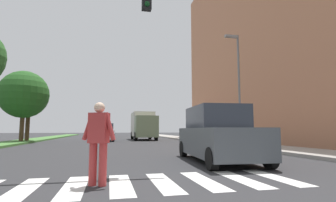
{
  "coord_description": "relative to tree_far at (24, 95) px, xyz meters",
  "views": [
    {
      "loc": [
        -0.72,
        1.53,
        1.12
      ],
      "look_at": [
        2.86,
        16.87,
        2.9
      ],
      "focal_mm": 27.17,
      "sensor_mm": 36.0,
      "label": 1
    }
  ],
  "objects": [
    {
      "name": "ground_plane",
      "position": [
        8.06,
        4.0,
        -4.2
      ],
      "size": [
        140.0,
        140.0,
        0.0
      ],
      "primitive_type": "plane",
      "color": "#2D2D30"
    },
    {
      "name": "crosswalk",
      "position": [
        8.06,
        -19.01,
        -4.2
      ],
      "size": [
        6.75,
        2.2,
        0.01
      ],
      "color": "silver",
      "rests_on": "ground_plane"
    },
    {
      "name": "median_strip",
      "position": [
        -0.14,
        2.0,
        -4.13
      ],
      "size": [
        2.47,
        64.0,
        0.15
      ],
      "primitive_type": "cube",
      "color": "#477A38",
      "rests_on": "ground_plane"
    },
    {
      "name": "tree_far",
      "position": [
        0.0,
        0.0,
        0.0
      ],
      "size": [
        4.16,
        4.16,
        6.14
      ],
      "color": "#4C3823",
      "rests_on": "median_strip"
    },
    {
      "name": "tree_distant",
      "position": [
        0.12,
        1.17,
        -0.48
      ],
      "size": [
        2.82,
        2.82,
        5.02
      ],
      "color": "#4C3823",
      "rests_on": "median_strip"
    },
    {
      "name": "apartment_block_right",
      "position": [
        25.29,
        -4.0,
        6.27
      ],
      "size": [
        11.38,
        32.05,
        20.94
      ],
      "primitive_type": "cube",
      "color": "tan",
      "rests_on": "ground_plane"
    },
    {
      "name": "sidewalk_right",
      "position": [
        16.45,
        2.0,
        -4.13
      ],
      "size": [
        3.0,
        64.0,
        0.15
      ],
      "primitive_type": "cube",
      "color": "#9E9991",
      "rests_on": "ground_plane"
    },
    {
      "name": "street_lamp_right",
      "position": [
        15.86,
        -8.94,
        0.39
      ],
      "size": [
        1.02,
        0.24,
        7.5
      ],
      "color": "slate",
      "rests_on": "sidewalk_right"
    },
    {
      "name": "pedestrian_performer",
      "position": [
        7.15,
        -19.02,
        -3.27
      ],
      "size": [
        0.71,
        0.41,
        1.69
      ],
      "color": "#B23333",
      "rests_on": "ground_plane"
    },
    {
      "name": "suv_crossing",
      "position": [
        11.16,
        -15.93,
        -3.27
      ],
      "size": [
        2.28,
        4.73,
        1.97
      ],
      "color": "#474C51",
      "rests_on": "ground_plane"
    },
    {
      "name": "sedan_midblock",
      "position": [
        7.03,
        1.72,
        -3.4
      ],
      "size": [
        1.97,
        4.17,
        1.74
      ],
      "color": "silver",
      "rests_on": "ground_plane"
    },
    {
      "name": "sedan_distant",
      "position": [
        7.04,
        16.34,
        -3.42
      ],
      "size": [
        1.95,
        4.22,
        1.68
      ],
      "color": "gray",
      "rests_on": "ground_plane"
    },
    {
      "name": "truck_box_delivery",
      "position": [
        11.16,
        4.07,
        -2.57
      ],
      "size": [
        2.4,
        6.2,
        3.1
      ],
      "color": "gray",
      "rests_on": "ground_plane"
    }
  ]
}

